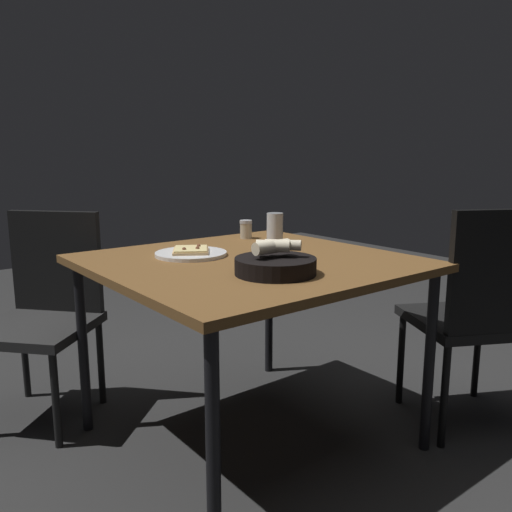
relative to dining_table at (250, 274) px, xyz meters
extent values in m
plane|color=#2C2C2C|center=(0.00, 0.00, -0.68)|extent=(8.00, 8.00, 0.00)
cube|color=brown|center=(0.00, 0.00, 0.04)|extent=(1.10, 1.07, 0.03)
cylinder|color=black|center=(-0.49, -0.48, -0.33)|extent=(0.04, 0.04, 0.71)
cylinder|color=black|center=(0.49, -0.48, -0.33)|extent=(0.04, 0.04, 0.71)
cylinder|color=black|center=(-0.49, 0.48, -0.33)|extent=(0.04, 0.04, 0.71)
cylinder|color=black|center=(0.49, 0.48, -0.33)|extent=(0.04, 0.04, 0.71)
cylinder|color=white|center=(-0.14, 0.20, 0.06)|extent=(0.28, 0.28, 0.01)
cube|color=tan|center=(-0.14, 0.20, 0.08)|extent=(0.20, 0.20, 0.01)
cube|color=#F2DA8D|center=(-0.14, 0.20, 0.08)|extent=(0.18, 0.19, 0.01)
sphere|color=brown|center=(-0.13, 0.17, 0.09)|extent=(0.02, 0.02, 0.02)
sphere|color=brown|center=(-0.10, 0.21, 0.09)|extent=(0.02, 0.02, 0.02)
sphere|color=brown|center=(-0.18, 0.18, 0.09)|extent=(0.02, 0.02, 0.02)
cylinder|color=black|center=(-0.09, -0.25, 0.08)|extent=(0.27, 0.27, 0.06)
cylinder|color=#F3E5C0|center=(-0.06, -0.26, 0.15)|extent=(0.11, 0.11, 0.04)
cylinder|color=#F3E5C0|center=(-0.10, -0.24, 0.15)|extent=(0.14, 0.04, 0.04)
cylinder|color=#F3E5C0|center=(-0.09, -0.24, 0.15)|extent=(0.11, 0.11, 0.04)
cylinder|color=#A81F14|center=(-0.03, -0.27, 0.08)|extent=(0.06, 0.06, 0.03)
cylinder|color=silver|center=(0.34, 0.25, 0.12)|extent=(0.07, 0.07, 0.13)
cylinder|color=orange|center=(0.34, 0.25, 0.08)|extent=(0.07, 0.07, 0.05)
cylinder|color=#BFB299|center=(0.28, 0.40, 0.09)|extent=(0.06, 0.06, 0.07)
cylinder|color=maroon|center=(0.28, 0.40, 0.08)|extent=(0.05, 0.05, 0.04)
cylinder|color=#B7B7BC|center=(0.28, 0.40, 0.14)|extent=(0.06, 0.06, 0.01)
cube|color=black|center=(0.81, -0.43, -0.24)|extent=(0.60, 0.60, 0.04)
cube|color=black|center=(0.72, -0.61, 0.01)|extent=(0.39, 0.23, 0.47)
cylinder|color=black|center=(1.07, -0.35, -0.47)|extent=(0.03, 0.03, 0.42)
cylinder|color=black|center=(0.73, -0.18, -0.47)|extent=(0.03, 0.03, 0.42)
cylinder|color=black|center=(0.55, -0.51, -0.47)|extent=(0.03, 0.03, 0.42)
cube|color=#272727|center=(-0.61, 0.68, -0.27)|extent=(0.62, 0.62, 0.04)
cube|color=black|center=(-0.47, 0.82, -0.03)|extent=(0.31, 0.33, 0.45)
cylinder|color=black|center=(-0.63, 0.41, -0.49)|extent=(0.03, 0.03, 0.39)
cylinder|color=black|center=(-0.60, 0.95, -0.49)|extent=(0.03, 0.03, 0.39)
cylinder|color=black|center=(-0.35, 0.67, -0.49)|extent=(0.03, 0.03, 0.39)
camera|label=1|loc=(-1.18, -1.55, 0.45)|focal=36.94mm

